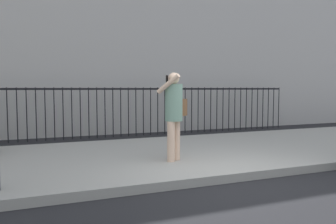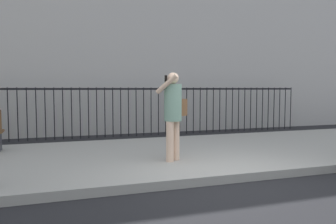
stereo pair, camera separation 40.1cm
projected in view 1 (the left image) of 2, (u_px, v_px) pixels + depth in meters
The scene contains 4 objects.
ground_plane at pixel (231, 183), 5.51m from camera, with size 60.00×60.00×0.00m, color black.
sidewalk at pixel (177, 154), 7.54m from camera, with size 28.00×4.40×0.15m, color #9E9B93.
iron_fence at pixel (132, 105), 10.89m from camera, with size 12.03×0.04×1.60m.
pedestrian_on_phone at pixel (174, 110), 6.49m from camera, with size 0.72×0.64×1.73m.
Camera 1 is at (-2.99, -4.62, 1.57)m, focal length 35.55 mm.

